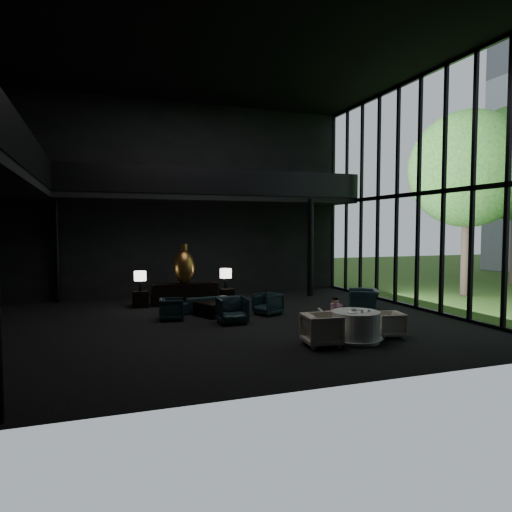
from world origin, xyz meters
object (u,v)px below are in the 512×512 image
object	(u,v)px
table_lamp_left	(140,277)
dining_chair_east	(389,324)
bronze_urn	(184,266)
table_lamp_right	(226,274)
lounge_armchair_west	(172,309)
sofa	(205,302)
lounge_armchair_south	(232,307)
side_table_left	(140,299)
lounge_armchair_east	(268,303)
dining_chair_west	(322,326)
dining_table	(355,328)
side_table_right	(227,295)
window_armchair	(364,296)
console	(185,294)
dining_chair_north	(332,321)
coffee_table	(215,309)
child	(335,307)

from	to	relation	value
table_lamp_left	dining_chair_east	size ratio (longest dim) A/B	1.07
bronze_urn	table_lamp_right	world-z (taller)	bronze_urn
lounge_armchair_west	sofa	bearing A→B (deg)	-42.10
bronze_urn	lounge_armchair_south	size ratio (longest dim) A/B	1.53
bronze_urn	side_table_left	world-z (taller)	bronze_urn
lounge_armchair_east	dining_chair_west	world-z (taller)	dining_chair_west
dining_table	side_table_right	bearing A→B (deg)	101.78
side_table_right	sofa	xyz separation A→B (m)	(-1.23, -1.59, 0.05)
bronze_urn	lounge_armchair_west	bearing A→B (deg)	-107.83
side_table_left	lounge_armchair_south	bearing A→B (deg)	-58.36
window_armchair	dining_chair_east	xyz separation A→B (m)	(-1.54, -3.59, -0.15)
lounge_armchair_east	dining_chair_east	size ratio (longest dim) A/B	1.17
console	bronze_urn	world-z (taller)	bronze_urn
dining_chair_west	dining_table	bearing A→B (deg)	-77.32
lounge_armchair_east	dining_chair_north	world-z (taller)	lounge_armchair_east
bronze_urn	window_armchair	xyz separation A→B (m)	(5.61, -3.26, -0.92)
lounge_armchair_east	dining_chair_east	bearing A→B (deg)	4.19
lounge_armchair_west	dining_chair_north	world-z (taller)	lounge_armchair_west
coffee_table	lounge_armchair_south	bearing A→B (deg)	-81.66
console	child	bearing A→B (deg)	-63.55
bronze_urn	dining_chair_west	bearing A→B (deg)	-74.09
table_lamp_right	side_table_left	bearing A→B (deg)	-177.25
bronze_urn	coffee_table	xyz separation A→B (m)	(0.52, -2.57, -1.17)
side_table_right	table_lamp_right	world-z (taller)	table_lamp_right
window_armchair	coffee_table	world-z (taller)	window_armchair
table_lamp_right	sofa	distance (m)	2.28
table_lamp_left	dining_chair_west	bearing A→B (deg)	-62.41
child	table_lamp_right	bearing A→B (deg)	-77.31
lounge_armchair_east	child	xyz separation A→B (m)	(0.78, -3.04, 0.33)
console	table_lamp_right	bearing A→B (deg)	3.18
lounge_armchair_south	child	size ratio (longest dim) A/B	1.76
table_lamp_right	dining_chair_east	bearing A→B (deg)	-70.20
bronze_urn	sofa	size ratio (longest dim) A/B	0.90
bronze_urn	lounge_armchair_east	distance (m)	3.83
coffee_table	dining_chair_north	bearing A→B (deg)	-53.41
side_table_right	dining_table	size ratio (longest dim) A/B	0.39
dining_chair_west	bronze_urn	bearing A→B (deg)	21.72
dining_table	dining_chair_east	world-z (taller)	dining_table
dining_table	child	xyz separation A→B (m)	(-0.06, 0.93, 0.39)
lounge_armchair_east	bronze_urn	bearing A→B (deg)	-165.65
lounge_armchair_west	child	xyz separation A→B (m)	(3.86, -3.23, 0.37)
side_table_left	lounge_armchair_east	size ratio (longest dim) A/B	0.75
bronze_urn	coffee_table	bearing A→B (deg)	-78.67
table_lamp_left	sofa	size ratio (longest dim) A/B	0.44
side_table_left	dining_chair_west	distance (m)	7.82
bronze_urn	child	distance (m)	6.75
sofa	coffee_table	size ratio (longest dim) A/B	1.61
window_armchair	console	bearing A→B (deg)	-91.93
lounge_armchair_south	coffee_table	size ratio (longest dim) A/B	0.95
lounge_armchair_east	dining_table	world-z (taller)	lounge_armchair_east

